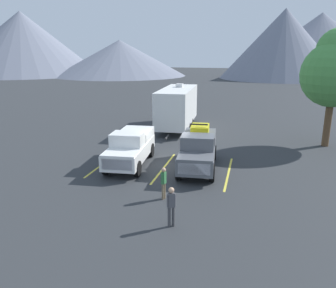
{
  "coord_description": "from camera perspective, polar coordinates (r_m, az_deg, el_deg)",
  "views": [
    {
      "loc": [
        4.92,
        -19.14,
        6.77
      ],
      "look_at": [
        0.0,
        0.23,
        1.2
      ],
      "focal_mm": 35.97,
      "sensor_mm": 36.0,
      "label": 1
    }
  ],
  "objects": [
    {
      "name": "lot_stripe_c",
      "position": [
        19.61,
        10.2,
        -4.87
      ],
      "size": [
        0.12,
        5.5,
        0.01
      ],
      "primitive_type": "cube",
      "color": "gold",
      "rests_on": "ground"
    },
    {
      "name": "lot_stripe_a",
      "position": [
        21.45,
        -10.64,
        -3.1
      ],
      "size": [
        0.12,
        5.5,
        0.01
      ],
      "primitive_type": "cube",
      "color": "gold",
      "rests_on": "ground"
    },
    {
      "name": "person_b",
      "position": [
        13.38,
        0.56,
        -10.16
      ],
      "size": [
        0.33,
        0.29,
        1.67
      ],
      "color": "#3F3F42",
      "rests_on": "ground"
    },
    {
      "name": "ground_plane",
      "position": [
        20.89,
        -0.16,
        -3.34
      ],
      "size": [
        240.0,
        240.0,
        0.0
      ],
      "primitive_type": "plane",
      "color": "#2D3033"
    },
    {
      "name": "lot_stripe_b",
      "position": [
        20.19,
        -0.7,
        -4.01
      ],
      "size": [
        0.12,
        5.5,
        0.01
      ],
      "primitive_type": "cube",
      "color": "gold",
      "rests_on": "ground"
    },
    {
      "name": "pickup_truck_a",
      "position": [
        20.62,
        -6.35,
        -0.48
      ],
      "size": [
        2.5,
        5.56,
        2.13
      ],
      "color": "white",
      "rests_on": "ground"
    },
    {
      "name": "mountain_ridge",
      "position": [
        92.36,
        10.39,
        16.03
      ],
      "size": [
        166.06,
        54.26,
        17.64
      ],
      "color": "slate",
      "rests_on": "ground"
    },
    {
      "name": "pickup_truck_b",
      "position": [
        19.92,
        5.15,
        -0.8
      ],
      "size": [
        2.49,
        5.64,
        2.51
      ],
      "color": "#595B60",
      "rests_on": "ground"
    },
    {
      "name": "tree_a",
      "position": [
        26.62,
        26.49,
        11.33
      ],
      "size": [
        4.56,
        4.56,
        8.35
      ],
      "color": "brown",
      "rests_on": "ground"
    },
    {
      "name": "camper_trailer_a",
      "position": [
        30.0,
        1.57,
        6.48
      ],
      "size": [
        3.01,
        9.15,
        3.86
      ],
      "color": "white",
      "rests_on": "ground"
    },
    {
      "name": "person_a",
      "position": [
        15.76,
        -0.75,
        -6.3
      ],
      "size": [
        0.23,
        0.34,
        1.56
      ],
      "color": "#726047",
      "rests_on": "ground"
    }
  ]
}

